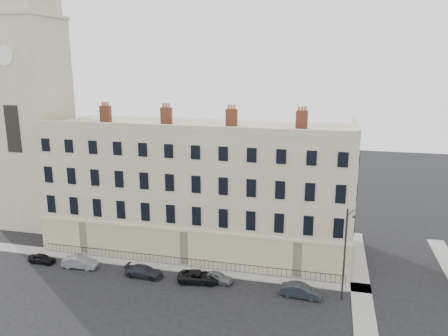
{
  "coord_description": "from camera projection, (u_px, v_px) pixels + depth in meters",
  "views": [
    {
      "loc": [
        9.11,
        -37.0,
        22.12
      ],
      "look_at": [
        -2.41,
        10.0,
        10.47
      ],
      "focal_mm": 35.0,
      "sensor_mm": 36.0,
      "label": 1
    }
  ],
  "objects": [
    {
      "name": "ground",
      "position": [
        224.0,
        298.0,
        42.22
      ],
      "size": [
        160.0,
        160.0,
        0.0
      ],
      "primitive_type": "plane",
      "color": "black",
      "rests_on": "ground"
    },
    {
      "name": "terrace",
      "position": [
        200.0,
        186.0,
        53.15
      ],
      "size": [
        36.22,
        12.22,
        17.0
      ],
      "color": "#BBA98B",
      "rests_on": "ground"
    },
    {
      "name": "church_tower",
      "position": [
        30.0,
        90.0,
        58.01
      ],
      "size": [
        8.0,
        8.13,
        44.0
      ],
      "color": "#BBA98B",
      "rests_on": "ground"
    },
    {
      "name": "pavement_terrace",
      "position": [
        148.0,
        264.0,
        49.24
      ],
      "size": [
        48.0,
        2.0,
        0.12
      ],
      "primitive_type": "cube",
      "color": "gray",
      "rests_on": "ground"
    },
    {
      "name": "pavement_east_return",
      "position": [
        359.0,
        275.0,
        46.75
      ],
      "size": [
        2.0,
        24.0,
        0.12
      ],
      "primitive_type": "cube",
      "color": "gray",
      "rests_on": "ground"
    },
    {
      "name": "railings",
      "position": [
        183.0,
        262.0,
        48.58
      ],
      "size": [
        35.0,
        0.04,
        0.96
      ],
      "color": "black",
      "rests_on": "ground"
    },
    {
      "name": "car_a",
      "position": [
        42.0,
        259.0,
        49.51
      ],
      "size": [
        3.14,
        1.33,
        1.06
      ],
      "primitive_type": "imported",
      "rotation": [
        0.0,
        0.0,
        1.54
      ],
      "color": "black",
      "rests_on": "ground"
    },
    {
      "name": "car_b",
      "position": [
        80.0,
        262.0,
        48.32
      ],
      "size": [
        3.99,
        1.56,
        1.3
      ],
      "primitive_type": "imported",
      "rotation": [
        0.0,
        0.0,
        1.62
      ],
      "color": "slate",
      "rests_on": "ground"
    },
    {
      "name": "car_c",
      "position": [
        144.0,
        271.0,
        46.31
      ],
      "size": [
        4.19,
        1.84,
        1.2
      ],
      "primitive_type": "imported",
      "rotation": [
        0.0,
        0.0,
        1.53
      ],
      "color": "#20222B",
      "rests_on": "ground"
    },
    {
      "name": "car_d",
      "position": [
        199.0,
        277.0,
        45.14
      ],
      "size": [
        4.61,
        2.59,
        1.22
      ],
      "primitive_type": "imported",
      "rotation": [
        0.0,
        0.0,
        1.71
      ],
      "color": "black",
      "rests_on": "ground"
    },
    {
      "name": "car_e",
      "position": [
        218.0,
        277.0,
        45.14
      ],
      "size": [
        3.46,
        1.84,
        1.12
      ],
      "primitive_type": "imported",
      "rotation": [
        0.0,
        0.0,
        1.41
      ],
      "color": "slate",
      "rests_on": "ground"
    },
    {
      "name": "car_f",
      "position": [
        301.0,
        291.0,
        42.28
      ],
      "size": [
        4.04,
        1.71,
        1.3
      ],
      "primitive_type": "imported",
      "rotation": [
        0.0,
        0.0,
        1.48
      ],
      "color": "#20252A",
      "rests_on": "ground"
    },
    {
      "name": "streetlamp",
      "position": [
        345.0,
        251.0,
        40.66
      ],
      "size": [
        0.79,
        1.92,
        9.19
      ],
      "rotation": [
        0.0,
        0.0,
        -0.32
      ],
      "color": "#2E2F34",
      "rests_on": "ground"
    }
  ]
}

